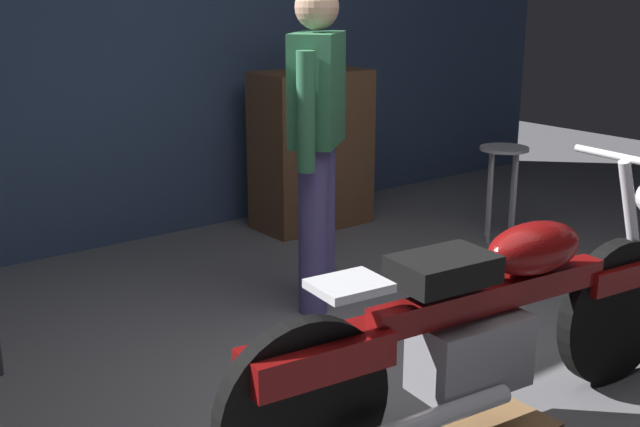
% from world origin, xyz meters
% --- Properties ---
extents(ground_plane, '(12.00, 12.00, 0.00)m').
position_xyz_m(ground_plane, '(0.00, 0.00, 0.00)').
color(ground_plane, slate).
extents(back_wall, '(8.00, 0.12, 3.10)m').
position_xyz_m(back_wall, '(0.00, 2.80, 1.55)').
color(back_wall, '#384C70').
rests_on(back_wall, ground_plane).
extents(motorcycle, '(2.19, 0.60, 1.00)m').
position_xyz_m(motorcycle, '(0.02, -0.29, 0.45)').
color(motorcycle, black).
rests_on(motorcycle, ground_plane).
extents(person_standing, '(0.46, 0.41, 1.67)m').
position_xyz_m(person_standing, '(0.28, 1.09, 0.93)').
color(person_standing, '#574F95').
rests_on(person_standing, ground_plane).
extents(shop_stool, '(0.32, 0.32, 0.64)m').
position_xyz_m(shop_stool, '(1.95, 1.23, 0.50)').
color(shop_stool, '#B2B2B7').
rests_on(shop_stool, ground_plane).
extents(wooden_dresser, '(0.80, 0.47, 1.10)m').
position_xyz_m(wooden_dresser, '(1.16, 2.30, 0.55)').
color(wooden_dresser, brown).
rests_on(wooden_dresser, ground_plane).
extents(drip_tray, '(0.56, 0.40, 0.01)m').
position_xyz_m(drip_tray, '(0.01, -0.29, 0.01)').
color(drip_tray, olive).
rests_on(drip_tray, ground_plane).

